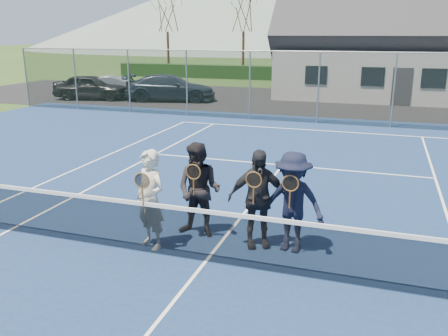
# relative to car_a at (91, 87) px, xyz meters

# --- Properties ---
(ground) EXTENTS (220.00, 220.00, 0.00)m
(ground) POSITION_rel_car_a_xyz_m (13.50, 2.98, -0.73)
(ground) COLOR #294619
(ground) RESTS_ON ground
(court_surface) EXTENTS (30.00, 30.00, 0.02)m
(court_surface) POSITION_rel_car_a_xyz_m (13.50, -17.02, -0.72)
(court_surface) COLOR navy
(court_surface) RESTS_ON ground
(tarmac_carpark) EXTENTS (40.00, 12.00, 0.01)m
(tarmac_carpark) POSITION_rel_car_a_xyz_m (9.50, 2.98, -0.72)
(tarmac_carpark) COLOR black
(tarmac_carpark) RESTS_ON ground
(hedge_row) EXTENTS (40.00, 1.20, 1.10)m
(hedge_row) POSITION_rel_car_a_xyz_m (13.50, 14.98, -0.18)
(hedge_row) COLOR black
(hedge_row) RESTS_ON ground
(hill_west) EXTENTS (110.00, 110.00, 18.00)m
(hill_west) POSITION_rel_car_a_xyz_m (-11.50, 77.98, 8.27)
(hill_west) COLOR slate
(hill_west) RESTS_ON ground
(car_a) EXTENTS (4.51, 2.52, 1.45)m
(car_a) POSITION_rel_car_a_xyz_m (0.00, 0.00, 0.00)
(car_a) COLOR black
(car_a) RESTS_ON ground
(car_b) EXTENTS (4.12, 2.74, 1.28)m
(car_b) POSITION_rel_car_a_xyz_m (0.95, 1.02, -0.08)
(car_b) COLOR #9C9EA5
(car_b) RESTS_ON ground
(car_c) EXTENTS (5.43, 3.18, 1.48)m
(car_c) POSITION_rel_car_a_xyz_m (4.61, 0.90, 0.01)
(car_c) COLOR #17202E
(car_c) RESTS_ON ground
(court_markings) EXTENTS (11.03, 23.83, 0.01)m
(court_markings) POSITION_rel_car_a_xyz_m (13.50, -17.02, -0.70)
(court_markings) COLOR white
(court_markings) RESTS_ON court_surface
(tennis_net) EXTENTS (11.68, 0.08, 1.10)m
(tennis_net) POSITION_rel_car_a_xyz_m (13.50, -17.02, -0.19)
(tennis_net) COLOR slate
(tennis_net) RESTS_ON ground
(perimeter_fence) EXTENTS (30.07, 0.07, 3.02)m
(perimeter_fence) POSITION_rel_car_a_xyz_m (13.50, -3.52, 0.80)
(perimeter_fence) COLOR slate
(perimeter_fence) RESTS_ON ground
(clubhouse) EXTENTS (15.60, 8.20, 7.70)m
(clubhouse) POSITION_rel_car_a_xyz_m (17.50, 6.98, 3.26)
(clubhouse) COLOR silver
(clubhouse) RESTS_ON ground
(tree_a) EXTENTS (3.20, 3.20, 7.77)m
(tree_a) POSITION_rel_car_a_xyz_m (-2.50, 15.98, 5.07)
(tree_a) COLOR #392114
(tree_a) RESTS_ON ground
(tree_b) EXTENTS (3.20, 3.20, 7.77)m
(tree_b) POSITION_rel_car_a_xyz_m (4.50, 15.98, 5.07)
(tree_b) COLOR #382014
(tree_b) RESTS_ON ground
(tree_c) EXTENTS (3.20, 3.20, 7.77)m
(tree_c) POSITION_rel_car_a_xyz_m (15.50, 15.98, 5.07)
(tree_c) COLOR #3B2315
(tree_c) RESTS_ON ground
(player_a) EXTENTS (0.78, 0.66, 1.80)m
(player_a) POSITION_rel_car_a_xyz_m (12.37, -16.76, 0.20)
(player_a) COLOR beige
(player_a) RESTS_ON court_surface
(player_b) EXTENTS (0.91, 0.72, 1.80)m
(player_b) POSITION_rel_car_a_xyz_m (12.99, -16.00, 0.20)
(player_b) COLOR black
(player_b) RESTS_ON court_surface
(player_c) EXTENTS (1.14, 0.84, 1.80)m
(player_c) POSITION_rel_car_a_xyz_m (14.14, -16.11, 0.20)
(player_c) COLOR black
(player_c) RESTS_ON court_surface
(player_d) EXTENTS (1.24, 0.82, 1.80)m
(player_d) POSITION_rel_car_a_xyz_m (14.77, -16.11, 0.20)
(player_d) COLOR black
(player_d) RESTS_ON court_surface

